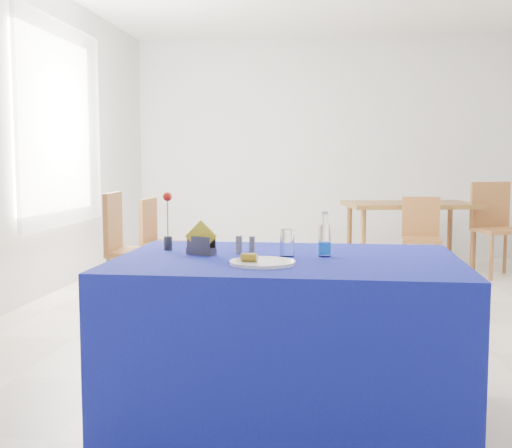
% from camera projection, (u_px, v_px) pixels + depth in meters
% --- Properties ---
extents(floor, '(7.00, 7.00, 0.00)m').
position_uv_depth(floor, '(321.00, 319.00, 4.95)').
color(floor, beige).
rests_on(floor, ground).
extents(room_shell, '(7.00, 7.00, 7.00)m').
position_uv_depth(room_shell, '(323.00, 89.00, 4.78)').
color(room_shell, silver).
rests_on(room_shell, ground).
extents(window_pane, '(0.04, 1.50, 1.60)m').
position_uv_depth(window_pane, '(55.00, 124.00, 5.90)').
color(window_pane, white).
rests_on(window_pane, room_shell).
extents(curtain, '(0.04, 1.75, 1.85)m').
position_uv_depth(curtain, '(63.00, 124.00, 5.89)').
color(curtain, white).
rests_on(curtain, room_shell).
extents(plate, '(0.29, 0.29, 0.01)m').
position_uv_depth(plate, '(262.00, 262.00, 2.81)').
color(plate, white).
rests_on(plate, blue_table).
extents(drinking_glass, '(0.07, 0.07, 0.13)m').
position_uv_depth(drinking_glass, '(287.00, 243.00, 3.04)').
color(drinking_glass, white).
rests_on(drinking_glass, blue_table).
extents(salt_shaker, '(0.03, 0.03, 0.08)m').
position_uv_depth(salt_shaker, '(239.00, 244.00, 3.16)').
color(salt_shaker, slate).
rests_on(salt_shaker, blue_table).
extents(pepper_shaker, '(0.03, 0.03, 0.08)m').
position_uv_depth(pepper_shaker, '(252.00, 245.00, 3.14)').
color(pepper_shaker, slate).
rests_on(pepper_shaker, blue_table).
extents(blue_table, '(1.60, 1.10, 0.76)m').
position_uv_depth(blue_table, '(287.00, 336.00, 3.05)').
color(blue_table, '#101A95').
rests_on(blue_table, floor).
extents(water_bottle, '(0.06, 0.06, 0.21)m').
position_uv_depth(water_bottle, '(325.00, 242.00, 3.04)').
color(water_bottle, white).
rests_on(water_bottle, blue_table).
extents(napkin_holder, '(0.16, 0.11, 0.17)m').
position_uv_depth(napkin_holder, '(201.00, 245.00, 3.10)').
color(napkin_holder, '#393A3F').
rests_on(napkin_holder, blue_table).
extents(rose_vase, '(0.05, 0.05, 0.30)m').
position_uv_depth(rose_vase, '(168.00, 223.00, 3.25)').
color(rose_vase, '#222227').
rests_on(rose_vase, blue_table).
extents(oak_table, '(1.53, 1.14, 0.76)m').
position_uv_depth(oak_table, '(409.00, 209.00, 7.16)').
color(oak_table, brown).
rests_on(oak_table, floor).
extents(chair_bg_left, '(0.41, 0.41, 0.85)m').
position_uv_depth(chair_bg_left, '(421.00, 232.00, 6.53)').
color(chair_bg_left, '#95612B').
rests_on(chair_bg_left, floor).
extents(chair_bg_right, '(0.55, 0.55, 0.99)m').
position_uv_depth(chair_bg_right, '(495.00, 222.00, 6.78)').
color(chair_bg_right, '#95612B').
rests_on(chair_bg_right, floor).
extents(chair_win_a, '(0.46, 0.46, 0.96)m').
position_uv_depth(chair_win_a, '(126.00, 243.00, 5.20)').
color(chair_win_a, '#95612B').
rests_on(chair_win_a, floor).
extents(chair_win_b, '(0.41, 0.41, 0.86)m').
position_uv_depth(chair_win_b, '(158.00, 236.00, 6.15)').
color(chair_win_b, '#95612B').
rests_on(chair_win_b, floor).
extents(banana_pieces, '(0.08, 0.05, 0.04)m').
position_uv_depth(banana_pieces, '(250.00, 257.00, 2.79)').
color(banana_pieces, gold).
rests_on(banana_pieces, plate).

